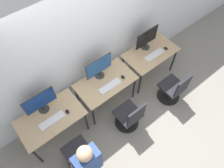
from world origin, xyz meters
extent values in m
plane|color=gray|center=(0.00, 0.00, 0.00)|extent=(20.00, 20.00, 0.00)
cube|color=silver|center=(0.00, 0.78, 1.40)|extent=(12.00, 0.05, 2.80)
cube|color=tan|center=(-1.18, 0.33, 0.72)|extent=(1.12, 0.66, 0.02)
cylinder|color=black|center=(-1.69, 0.05, 0.36)|extent=(0.04, 0.04, 0.71)
cylinder|color=black|center=(-0.67, 0.05, 0.36)|extent=(0.04, 0.04, 0.71)
cylinder|color=black|center=(-1.69, 0.61, 0.36)|extent=(0.04, 0.04, 0.71)
cylinder|color=black|center=(-0.67, 0.61, 0.36)|extent=(0.04, 0.04, 0.71)
cylinder|color=#2D2D2D|center=(-1.18, 0.53, 0.74)|extent=(0.18, 0.18, 0.01)
cylinder|color=#2D2D2D|center=(-1.18, 0.53, 0.79)|extent=(0.04, 0.04, 0.09)
cube|color=#2D2D2D|center=(-1.18, 0.54, 1.02)|extent=(0.55, 0.01, 0.38)
cube|color=navy|center=(-1.18, 0.53, 1.02)|extent=(0.53, 0.01, 0.36)
cube|color=silver|center=(-1.18, 0.26, 0.75)|extent=(0.45, 0.13, 0.02)
ellipsoid|color=black|center=(-0.90, 0.23, 0.75)|extent=(0.06, 0.09, 0.03)
cylinder|color=black|center=(-1.12, -0.33, 0.01)|extent=(0.48, 0.48, 0.03)
cylinder|color=black|center=(-1.12, -0.33, 0.20)|extent=(0.04, 0.04, 0.35)
cube|color=#232328|center=(-1.12, -0.33, 0.40)|extent=(0.44, 0.44, 0.05)
cube|color=#232328|center=(-1.12, -0.53, 0.65)|extent=(0.40, 0.04, 0.44)
cube|color=navy|center=(-1.13, -0.75, 1.04)|extent=(0.36, 0.20, 0.63)
sphere|color=tan|center=(-1.13, -0.75, 1.46)|extent=(0.21, 0.21, 0.21)
cube|color=tan|center=(0.00, 0.33, 0.72)|extent=(1.12, 0.66, 0.02)
cylinder|color=black|center=(-0.51, 0.05, 0.36)|extent=(0.04, 0.04, 0.71)
cylinder|color=black|center=(0.51, 0.05, 0.36)|extent=(0.04, 0.04, 0.71)
cylinder|color=black|center=(-0.51, 0.61, 0.36)|extent=(0.04, 0.04, 0.71)
cylinder|color=black|center=(0.51, 0.61, 0.36)|extent=(0.04, 0.04, 0.71)
cylinder|color=#2D2D2D|center=(0.00, 0.51, 0.74)|extent=(0.18, 0.18, 0.01)
cylinder|color=#2D2D2D|center=(0.00, 0.51, 0.79)|extent=(0.04, 0.04, 0.09)
cube|color=#2D2D2D|center=(0.00, 0.51, 1.02)|extent=(0.55, 0.01, 0.38)
cube|color=navy|center=(0.00, 0.50, 1.02)|extent=(0.53, 0.01, 0.36)
cube|color=silver|center=(0.00, 0.19, 0.75)|extent=(0.45, 0.13, 0.02)
ellipsoid|color=black|center=(0.31, 0.20, 0.75)|extent=(0.06, 0.09, 0.03)
cylinder|color=black|center=(0.02, -0.33, 0.01)|extent=(0.48, 0.48, 0.03)
cylinder|color=black|center=(0.02, -0.33, 0.20)|extent=(0.04, 0.04, 0.35)
cube|color=#232328|center=(0.02, -0.33, 0.40)|extent=(0.44, 0.44, 0.05)
cube|color=#232328|center=(0.02, -0.53, 0.65)|extent=(0.40, 0.04, 0.44)
cube|color=tan|center=(1.18, 0.33, 0.72)|extent=(1.12, 0.66, 0.02)
cylinder|color=black|center=(0.67, 0.05, 0.36)|extent=(0.04, 0.04, 0.71)
cylinder|color=black|center=(1.69, 0.05, 0.36)|extent=(0.04, 0.04, 0.71)
cylinder|color=black|center=(0.67, 0.61, 0.36)|extent=(0.04, 0.04, 0.71)
cylinder|color=black|center=(1.69, 0.61, 0.36)|extent=(0.04, 0.04, 0.71)
cylinder|color=#2D2D2D|center=(1.18, 0.50, 0.74)|extent=(0.18, 0.18, 0.01)
cylinder|color=#2D2D2D|center=(1.18, 0.50, 0.79)|extent=(0.04, 0.04, 0.09)
cube|color=#2D2D2D|center=(1.18, 0.50, 1.02)|extent=(0.55, 0.01, 0.38)
cube|color=black|center=(1.18, 0.49, 1.02)|extent=(0.53, 0.01, 0.36)
cube|color=silver|center=(1.18, 0.23, 0.75)|extent=(0.45, 0.13, 0.02)
ellipsoid|color=black|center=(1.49, 0.20, 0.75)|extent=(0.06, 0.09, 0.03)
cylinder|color=black|center=(1.12, -0.42, 0.01)|extent=(0.48, 0.48, 0.03)
cylinder|color=black|center=(1.12, -0.42, 0.20)|extent=(0.04, 0.04, 0.35)
cube|color=#232328|center=(1.12, -0.42, 0.40)|extent=(0.44, 0.44, 0.05)
cube|color=#232328|center=(1.12, -0.62, 0.65)|extent=(0.40, 0.04, 0.44)
camera|label=1|loc=(-1.33, -1.54, 4.12)|focal=35.00mm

